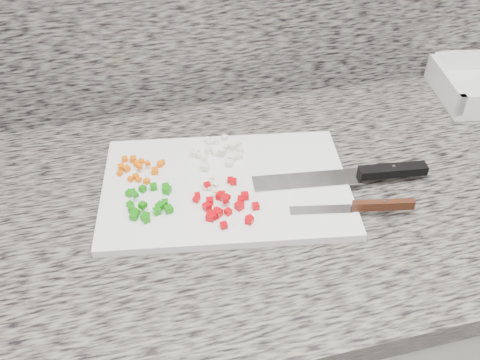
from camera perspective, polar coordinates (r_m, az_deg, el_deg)
The scene contains 10 objects.
cabinet at distance 1.28m, azimuth 4.07°, elevation -16.86°, with size 3.92×0.62×0.86m, color beige.
countertop at distance 0.93m, azimuth 5.34°, elevation -1.64°, with size 3.96×0.64×0.04m, color slate.
cutting_board at distance 0.91m, azimuth -1.54°, elevation -0.71°, with size 0.41×0.28×0.01m, color white.
carrot_pile at distance 0.94m, azimuth -10.82°, elevation 1.35°, with size 0.09×0.08×0.01m.
onion_pile at distance 0.96m, azimuth -2.18°, elevation 3.05°, with size 0.10×0.09×0.02m.
green_pepper_pile at distance 0.87m, azimuth -9.63°, elevation -2.51°, with size 0.08×0.09×0.02m.
red_pepper_pile at distance 0.85m, azimuth -1.69°, elevation -2.60°, with size 0.10×0.12×0.02m.
garlic_pile at distance 0.89m, azimuth -2.93°, elevation -0.72°, with size 0.03×0.05×0.01m.
chef_knife at distance 0.93m, azimuth 13.01°, elevation 0.64°, with size 0.30×0.07×0.02m.
paring_knife at distance 0.87m, azimuth 13.44°, elevation -2.75°, with size 0.20×0.05×0.02m.
Camera 1 is at (-0.25, 0.79, 1.50)m, focal length 40.00 mm.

